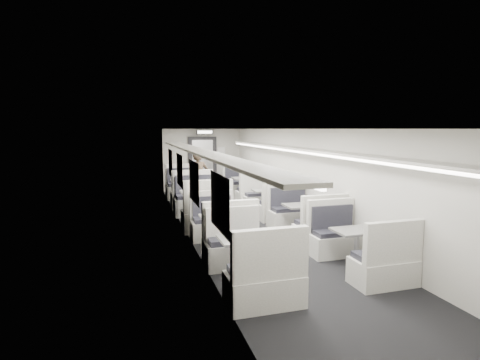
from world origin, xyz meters
TOP-DOWN VIEW (x-y plane):
  - room at (0.00, 0.00)m, footprint 3.24×12.24m
  - booth_left_a at (-1.00, 3.68)m, footprint 1.10×2.22m
  - booth_left_b at (-1.00, 1.08)m, footprint 1.15×2.33m
  - booth_left_c at (-1.00, -1.20)m, footprint 0.96×1.95m
  - booth_left_d at (-1.00, -2.97)m, footprint 1.04×2.12m
  - booth_right_a at (1.00, 3.37)m, footprint 1.14×2.30m
  - booth_right_b at (1.00, 1.44)m, footprint 0.98×2.00m
  - booth_right_c at (1.00, -0.83)m, footprint 1.01×2.06m
  - booth_right_d at (1.00, -2.91)m, footprint 0.97×1.97m
  - passenger at (-0.66, 3.08)m, footprint 0.73×0.59m
  - window_a at (-1.49, 3.40)m, footprint 0.02×1.18m
  - window_b at (-1.49, 1.20)m, footprint 0.02×1.18m
  - window_c at (-1.49, -1.00)m, footprint 0.02×1.18m
  - window_d at (-1.49, -3.20)m, footprint 0.02×1.18m
  - luggage_rack_left at (-1.24, -0.30)m, footprint 0.46×10.40m
  - luggage_rack_right at (1.24, -0.30)m, footprint 0.46×10.40m
  - vestibule_door at (0.00, 5.93)m, footprint 1.10×0.13m
  - exit_sign at (0.00, 5.44)m, footprint 0.62×0.12m
  - wall_notice at (0.75, 5.92)m, footprint 0.32×0.02m

SIDE VIEW (x-z plane):
  - booth_left_c at x=-1.00m, z-range -0.17..0.87m
  - booth_right_d at x=1.00m, z-range -0.17..0.88m
  - booth_right_b at x=1.00m, z-range -0.18..0.89m
  - booth_right_c at x=1.00m, z-range -0.18..0.92m
  - booth_left_d at x=-1.00m, z-range -0.19..0.95m
  - booth_left_a at x=-1.00m, z-range -0.20..0.99m
  - booth_right_a at x=1.00m, z-range -0.20..1.03m
  - booth_left_b at x=-1.00m, z-range -0.21..1.04m
  - passenger at x=-0.66m, z-range 0.00..1.74m
  - vestibule_door at x=0.00m, z-range -0.01..2.09m
  - room at x=0.00m, z-range -0.12..2.52m
  - window_a at x=-1.49m, z-range 0.93..1.77m
  - window_b at x=-1.49m, z-range 0.93..1.77m
  - window_c at x=-1.49m, z-range 0.93..1.77m
  - window_d at x=-1.49m, z-range 0.93..1.77m
  - wall_notice at x=0.75m, z-range 1.30..1.70m
  - luggage_rack_left at x=-1.24m, z-range 1.87..1.96m
  - luggage_rack_right at x=1.24m, z-range 1.87..1.96m
  - exit_sign at x=0.00m, z-range 2.20..2.36m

